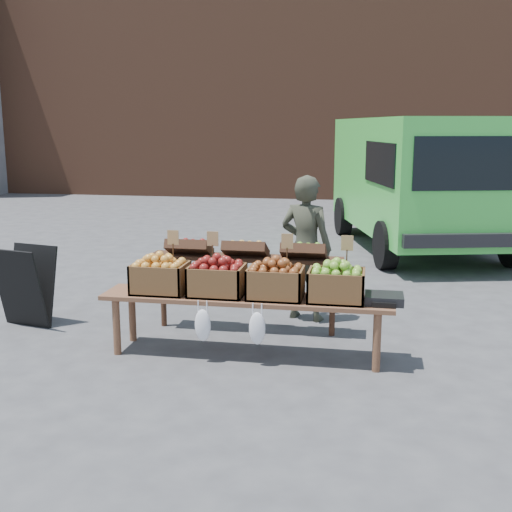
% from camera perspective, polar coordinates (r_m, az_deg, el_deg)
% --- Properties ---
extents(ground, '(80.00, 80.00, 0.00)m').
position_cam_1_polar(ground, '(6.24, -4.17, -8.35)').
color(ground, '#464648').
extents(brick_building, '(24.00, 4.00, 10.00)m').
position_cam_1_polar(brick_building, '(20.93, 6.62, 19.36)').
color(brick_building, brown).
rests_on(brick_building, ground).
extents(delivery_van, '(3.47, 5.42, 2.24)m').
position_cam_1_polar(delivery_van, '(11.45, 14.35, 6.17)').
color(delivery_van, green).
rests_on(delivery_van, ground).
extents(vendor, '(0.67, 0.54, 1.60)m').
position_cam_1_polar(vendor, '(7.03, 4.47, 0.69)').
color(vendor, '#35382A').
rests_on(vendor, ground).
extents(chalkboard_sign, '(0.63, 0.43, 0.87)m').
position_cam_1_polar(chalkboard_sign, '(7.28, -19.77, -2.52)').
color(chalkboard_sign, black).
rests_on(chalkboard_sign, ground).
extents(back_table, '(2.10, 0.44, 1.04)m').
position_cam_1_polar(back_table, '(6.66, -0.91, -2.37)').
color(back_table, '#3B2216').
rests_on(back_table, ground).
extents(display_bench, '(2.70, 0.56, 0.57)m').
position_cam_1_polar(display_bench, '(6.01, -0.87, -6.22)').
color(display_bench, brown).
rests_on(display_bench, ground).
extents(crate_golden_apples, '(0.50, 0.40, 0.28)m').
position_cam_1_polar(crate_golden_apples, '(6.11, -8.50, -1.93)').
color(crate_golden_apples, '#BE8F20').
rests_on(crate_golden_apples, display_bench).
extents(crate_russet_pears, '(0.50, 0.40, 0.28)m').
position_cam_1_polar(crate_russet_pears, '(5.96, -3.48, -2.17)').
color(crate_russet_pears, maroon).
rests_on(crate_russet_pears, display_bench).
extents(crate_red_apples, '(0.50, 0.40, 0.28)m').
position_cam_1_polar(crate_red_apples, '(5.85, 1.76, -2.40)').
color(crate_red_apples, brown).
rests_on(crate_red_apples, display_bench).
extents(crate_green_apples, '(0.50, 0.40, 0.28)m').
position_cam_1_polar(crate_green_apples, '(5.80, 7.15, -2.62)').
color(crate_green_apples, '#4E8425').
rests_on(crate_green_apples, display_bench).
extents(weighing_scale, '(0.34, 0.30, 0.08)m').
position_cam_1_polar(weighing_scale, '(5.82, 11.31, -3.73)').
color(weighing_scale, black).
rests_on(weighing_scale, display_bench).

